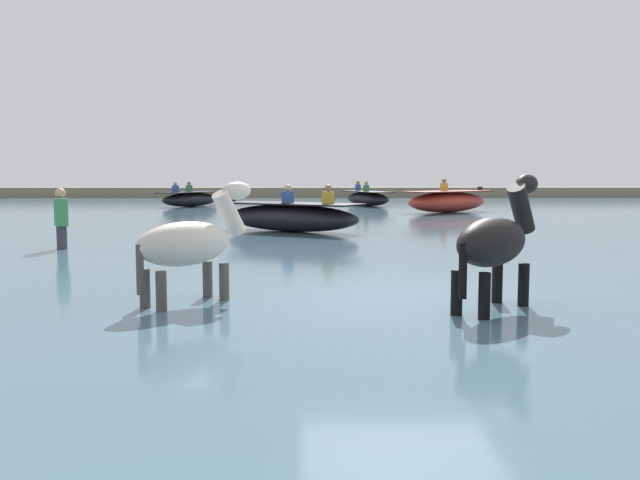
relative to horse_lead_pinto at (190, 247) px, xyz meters
The scene contains 10 objects.
ground_plane 2.76m from the horse_lead_pinto, ahead, with size 120.00×120.00×0.00m, color #666051.
water_surface 10.75m from the horse_lead_pinto, 76.44° to the left, with size 90.00×90.00×0.43m, color #476675.
horse_lead_pinto is the anchor object (origin of this frame).
horse_trailing_black 3.43m from the horse_lead_pinto, ahead, with size 1.39×1.51×1.91m.
boat_mid_channel 9.88m from the horse_lead_pinto, 84.84° to the left, with size 4.00×3.09×1.22m.
boat_near_starboard 23.68m from the horse_lead_pinto, 99.71° to the left, with size 2.82×3.56×1.15m.
boat_mid_outer 19.73m from the horse_lead_pinto, 70.22° to the left, with size 4.00×3.44×1.30m.
boat_far_inshore 24.42m from the horse_lead_pinto, 80.45° to the left, with size 2.40×3.90×1.15m.
person_onlooker_left 6.79m from the horse_lead_pinto, 121.43° to the left, with size 0.34×0.38×1.63m.
far_shoreline 35.89m from the horse_lead_pinto, 85.99° to the left, with size 80.00×2.40×1.04m, color gray.
Camera 1 is at (-1.14, -8.31, 1.92)m, focal length 38.76 mm.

